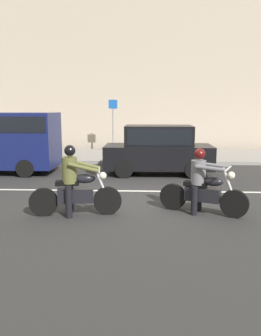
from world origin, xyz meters
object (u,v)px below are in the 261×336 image
motorcycle_with_rider_olive (75,187)px  parked_hatchback_black (158,149)px  street_sign_post (113,121)px  motorcycle_with_rider_gray (202,187)px

motorcycle_with_rider_olive → parked_hatchback_black: (2.06, 5.09, 0.27)m
motorcycle_with_rider_olive → street_sign_post: bearing=90.5°
parked_hatchback_black → street_sign_post: bearing=113.0°
motorcycle_with_rider_olive → parked_hatchback_black: 5.50m
motorcycle_with_rider_olive → street_sign_post: size_ratio=0.77×
motorcycle_with_rider_olive → parked_hatchback_black: bearing=68.0°
parked_hatchback_black → motorcycle_with_rider_gray: bearing=-79.8°
motorcycle_with_rider_olive → street_sign_post: (-0.09, 10.15, 1.12)m
motorcycle_with_rider_olive → motorcycle_with_rider_gray: motorcycle_with_rider_olive is taller
motorcycle_with_rider_olive → parked_hatchback_black: size_ratio=0.53×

